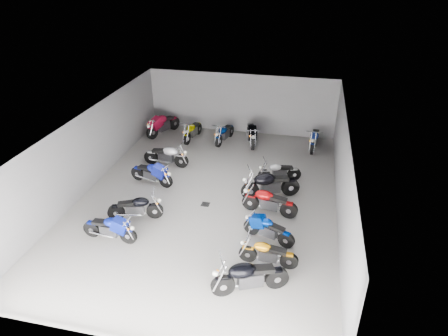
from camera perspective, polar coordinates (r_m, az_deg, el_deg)
The scene contains 21 objects.
ground at distance 16.08m, azimuth -2.21°, elevation -4.26°, with size 14.00×14.00×0.00m, color gray.
wall_back at distance 21.59m, azimuth 2.43°, elevation 9.18°, with size 10.00×0.10×3.20m, color slate.
wall_left at distance 17.15m, azimuth -18.72°, elevation 2.44°, with size 0.10×14.00×3.20m, color slate.
wall_right at distance 14.93m, azimuth 16.59°, elevation -1.14°, with size 0.10×14.00×3.20m, color slate.
ceiling at distance 14.61m, azimuth -2.44°, elevation 6.46°, with size 10.00×14.00×0.04m, color black.
drain_grate at distance 15.67m, azimuth -2.67°, elevation -5.20°, with size 0.32×0.32×0.01m, color black.
motorcycle_left_b at distance 14.13m, azimuth -15.97°, elevation -8.27°, with size 1.99×0.42×0.87m.
motorcycle_left_c at distance 14.95m, azimuth -12.47°, elevation -5.53°, with size 1.97×0.73×0.89m.
motorcycle_left_e at distance 17.06m, azimuth -10.27°, elevation -0.76°, with size 2.03×0.64×0.90m.
motorcycle_left_f at distance 18.43m, azimuth -8.22°, elevation 1.78°, with size 2.15×0.44×0.94m.
motorcycle_right_a at distance 11.76m, azimuth 3.63°, elevation -15.23°, with size 2.16×1.06×1.01m.
motorcycle_right_b at distance 12.72m, azimuth 6.25°, elevation -12.00°, with size 1.87×0.38×0.82m.
motorcycle_right_c at distance 13.68m, azimuth 6.31°, elevation -8.67°, with size 1.82×0.77×0.83m.
motorcycle_right_d at distance 14.97m, azimuth 6.43°, elevation -4.82°, with size 2.13×0.52×0.94m.
motorcycle_right_e at distance 15.92m, azimuth 6.57°, elevation -2.38°, with size 2.27×1.09×1.06m.
motorcycle_right_f at distance 17.18m, azimuth 7.86°, elevation -0.51°, with size 1.82×0.71×0.83m.
motorcycle_back_a at distance 21.81m, azimuth -8.74°, elevation 6.17°, with size 1.13×2.21×1.04m.
motorcycle_back_b at distance 21.01m, azimuth -4.53°, elevation 5.34°, with size 0.49×2.07×0.91m.
motorcycle_back_c at distance 20.65m, azimuth 0.05°, elevation 5.01°, with size 0.60×2.04×0.91m.
motorcycle_back_d at distance 20.52m, azimuth 3.93°, elevation 4.97°, with size 0.72×2.28×1.02m.
motorcycle_back_f at distance 20.44m, azimuth 12.79°, elevation 4.10°, with size 0.48×2.16×0.95m.
Camera 1 is at (3.55, -13.10, 8.62)m, focal length 32.00 mm.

